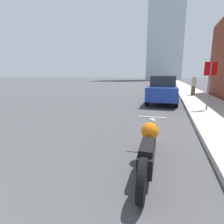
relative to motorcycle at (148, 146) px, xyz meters
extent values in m
cube|color=#B2ADA3|center=(2.45, 35.93, -0.32)|extent=(2.51, 240.00, 0.15)
cube|color=silver|center=(-2.34, 80.60, 31.61)|extent=(14.27, 14.27, 64.00)
cylinder|color=black|center=(-0.03, 0.91, -0.08)|extent=(0.12, 0.62, 0.62)
cylinder|color=black|center=(0.03, -1.02, -0.08)|extent=(0.12, 0.62, 0.62)
cube|color=black|center=(0.00, -0.05, -0.06)|extent=(0.29, 1.48, 0.32)
sphere|color=orange|center=(-0.01, 0.24, 0.23)|extent=(0.35, 0.35, 0.35)
cube|color=black|center=(0.01, -0.37, 0.15)|extent=(0.24, 0.68, 0.10)
sphere|color=silver|center=(-0.03, 0.94, 0.26)|extent=(0.16, 0.16, 0.16)
cylinder|color=silver|center=(-0.03, 0.81, 0.38)|extent=(0.62, 0.06, 0.04)
cube|color=#1E3899|center=(-0.06, 8.27, 0.31)|extent=(1.67, 4.25, 0.76)
cube|color=#23282D|center=(-0.06, 8.27, 1.00)|extent=(1.42, 2.04, 0.61)
cylinder|color=black|center=(-0.85, 9.58, -0.07)|extent=(0.20, 0.66, 0.66)
cylinder|color=black|center=(0.73, 9.58, -0.07)|extent=(0.20, 0.66, 0.66)
cylinder|color=black|center=(-0.84, 6.95, -0.07)|extent=(0.20, 0.66, 0.66)
cylinder|color=black|center=(0.74, 6.95, -0.07)|extent=(0.20, 0.66, 0.66)
cube|color=#1E6B33|center=(0.20, 19.27, 0.27)|extent=(1.83, 3.95, 0.61)
cube|color=#23282D|center=(0.20, 19.27, 0.88)|extent=(1.52, 1.91, 0.60)
cylinder|color=black|center=(-0.59, 20.50, -0.03)|extent=(0.22, 0.72, 0.72)
cylinder|color=black|center=(1.06, 20.46, -0.03)|extent=(0.22, 0.72, 0.72)
cylinder|color=black|center=(-0.65, 18.08, -0.03)|extent=(0.22, 0.72, 0.72)
cylinder|color=black|center=(1.00, 18.04, -0.03)|extent=(0.22, 0.72, 0.72)
cube|color=black|center=(-0.15, 32.04, 0.30)|extent=(1.85, 4.36, 0.68)
cube|color=#23282D|center=(-0.15, 32.04, 0.92)|extent=(1.53, 2.11, 0.57)
cylinder|color=black|center=(-0.94, 33.40, -0.04)|extent=(0.22, 0.71, 0.70)
cylinder|color=black|center=(0.71, 33.36, -0.04)|extent=(0.22, 0.71, 0.70)
cylinder|color=black|center=(-1.01, 30.73, -0.04)|extent=(0.22, 0.71, 0.70)
cylinder|color=black|center=(0.64, 30.68, -0.04)|extent=(0.22, 0.71, 0.70)
cube|color=silver|center=(-0.13, 43.78, 0.26)|extent=(1.89, 4.50, 0.70)
cube|color=#23282D|center=(-0.13, 43.78, 0.98)|extent=(1.54, 2.18, 0.73)
cylinder|color=black|center=(-0.89, 45.18, -0.08)|extent=(0.22, 0.63, 0.62)
cylinder|color=black|center=(0.74, 45.12, -0.08)|extent=(0.22, 0.63, 0.62)
cylinder|color=black|center=(-1.00, 42.44, -0.08)|extent=(0.22, 0.63, 0.62)
cylinder|color=black|center=(0.63, 42.37, -0.08)|extent=(0.22, 0.63, 0.62)
cube|color=gold|center=(-0.10, 54.38, 0.23)|extent=(2.03, 4.08, 0.65)
cube|color=#23282D|center=(-0.10, 54.38, 0.84)|extent=(1.59, 2.01, 0.57)
cylinder|color=black|center=(-1.01, 55.52, -0.09)|extent=(0.25, 0.62, 0.60)
cylinder|color=black|center=(0.58, 55.66, -0.09)|extent=(0.25, 0.62, 0.60)
cylinder|color=black|center=(-0.79, 53.09, -0.09)|extent=(0.25, 0.62, 0.60)
cylinder|color=black|center=(0.80, 53.23, -0.09)|extent=(0.25, 0.62, 0.60)
cylinder|color=slate|center=(2.04, 5.88, 0.84)|extent=(0.07, 0.07, 2.17)
cube|color=red|center=(2.04, 5.88, 1.63)|extent=(0.57, 0.26, 0.60)
cube|color=brown|center=(2.21, 12.64, 0.13)|extent=(0.29, 0.20, 0.75)
cube|color=beige|center=(2.21, 12.64, 0.80)|extent=(0.36, 0.20, 0.59)
sphere|color=tan|center=(2.21, 12.64, 1.20)|extent=(0.22, 0.22, 0.22)
camera|label=1|loc=(0.30, -3.15, 1.30)|focal=28.00mm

